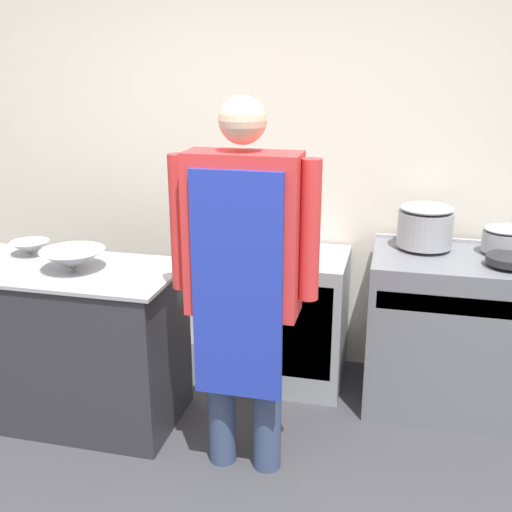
# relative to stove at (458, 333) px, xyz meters

# --- Properties ---
(wall_back) EXTENTS (8.00, 0.05, 2.70)m
(wall_back) POSITION_rel_stove_xyz_m (-1.17, 0.40, 0.89)
(wall_back) COLOR silver
(wall_back) RESTS_ON ground_plane
(prep_counter) EXTENTS (1.35, 0.64, 0.91)m
(prep_counter) POSITION_rel_stove_xyz_m (-2.18, -0.63, -0.01)
(prep_counter) COLOR #2D2D33
(prep_counter) RESTS_ON ground_plane
(stove) EXTENTS (1.02, 0.65, 0.94)m
(stove) POSITION_rel_stove_xyz_m (0.00, 0.00, 0.00)
(stove) COLOR slate
(stove) RESTS_ON ground_plane
(fridge_unit) EXTENTS (0.64, 0.58, 0.84)m
(fridge_unit) POSITION_rel_stove_xyz_m (-0.98, 0.07, -0.04)
(fridge_unit) COLOR #93999E
(fridge_unit) RESTS_ON ground_plane
(person_cook) EXTENTS (0.70, 0.24, 1.84)m
(person_cook) POSITION_rel_stove_xyz_m (-1.07, -0.85, 0.60)
(person_cook) COLOR #38476B
(person_cook) RESTS_ON ground_plane
(mixing_bowl) EXTENTS (0.35, 0.35, 0.11)m
(mixing_bowl) POSITION_rel_stove_xyz_m (-2.06, -0.65, 0.50)
(mixing_bowl) COLOR #9EA0A8
(mixing_bowl) RESTS_ON prep_counter
(small_bowl) EXTENTS (0.23, 0.23, 0.08)m
(small_bowl) POSITION_rel_stove_xyz_m (-2.44, -0.46, 0.48)
(small_bowl) COLOR #9EA0A8
(small_bowl) RESTS_ON prep_counter
(stock_pot) EXTENTS (0.32, 0.32, 0.25)m
(stock_pot) POSITION_rel_stove_xyz_m (-0.23, 0.12, 0.61)
(stock_pot) COLOR #9EA0A8
(stock_pot) RESTS_ON stove
(saute_pan) EXTENTS (0.24, 0.24, 0.04)m
(saute_pan) POSITION_rel_stove_xyz_m (0.20, -0.11, 0.50)
(saute_pan) COLOR #262628
(saute_pan) RESTS_ON stove
(sauce_pot) EXTENTS (0.24, 0.24, 0.15)m
(sauce_pot) POSITION_rel_stove_xyz_m (0.20, 0.12, 0.55)
(sauce_pot) COLOR #9EA0A8
(sauce_pot) RESTS_ON stove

